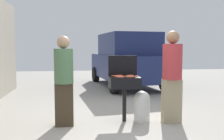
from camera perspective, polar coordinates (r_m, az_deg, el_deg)
ground_plane at (r=5.07m, az=2.02°, el=-12.05°), size 24.00×24.00×0.00m
bbq_grill at (r=5.15m, az=2.77°, el=-3.09°), size 0.60×0.44×0.90m
grill_lid_open at (r=5.33m, az=2.35°, el=0.98°), size 0.60×0.05×0.42m
hot_dog_0 at (r=4.99m, az=1.98°, el=-1.55°), size 0.13×0.04×0.03m
hot_dog_1 at (r=5.18m, az=1.87°, el=-1.31°), size 0.13×0.03×0.03m
hot_dog_2 at (r=5.27m, az=4.03°, el=-1.21°), size 0.13×0.03×0.03m
hot_dog_3 at (r=5.19m, az=4.12°, el=-1.31°), size 0.13×0.04×0.03m
hot_dog_4 at (r=5.09m, az=4.84°, el=-1.44°), size 0.13×0.03×0.03m
hot_dog_5 at (r=5.09m, az=1.38°, el=-1.42°), size 0.13×0.03×0.03m
hot_dog_6 at (r=5.25m, az=1.53°, el=-1.23°), size 0.13×0.04×0.03m
hot_dog_7 at (r=5.13m, az=1.17°, el=-1.37°), size 0.13×0.04×0.03m
hot_dog_8 at (r=5.00m, az=4.07°, el=-1.55°), size 0.13×0.03×0.03m
hot_dog_9 at (r=5.13m, az=3.58°, el=-1.38°), size 0.13×0.04×0.03m
hot_dog_10 at (r=5.06m, az=5.07°, el=-1.48°), size 0.13×0.03×0.03m
hot_dog_11 at (r=4.95m, az=1.96°, el=-1.60°), size 0.13×0.03×0.03m
hot_dog_12 at (r=5.04m, az=1.58°, el=-1.48°), size 0.13×0.03×0.03m
hot_dog_13 at (r=5.24m, az=4.02°, el=-1.26°), size 0.13×0.04×0.03m
hot_dog_14 at (r=5.20m, az=0.59°, el=-1.29°), size 0.13×0.03×0.03m
hot_dog_15 at (r=5.08m, az=3.49°, el=-1.44°), size 0.13×0.03×0.03m
propane_tank at (r=5.27m, az=6.62°, el=-7.80°), size 0.32×0.32×0.62m
person_left at (r=4.90m, az=-10.63°, el=-1.65°), size 0.36×0.36×1.70m
person_right at (r=5.16m, az=13.18°, el=-0.74°), size 0.38×0.38×1.81m
parked_minivan at (r=9.92m, az=3.28°, el=2.29°), size 2.47×4.60×2.02m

